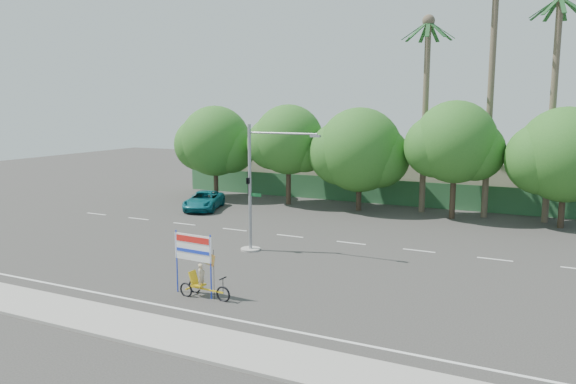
% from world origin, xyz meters
% --- Properties ---
extents(ground, '(120.00, 120.00, 0.00)m').
position_xyz_m(ground, '(0.00, 0.00, 0.00)').
color(ground, '#33302D').
rests_on(ground, ground).
extents(sidewalk_near, '(50.00, 2.40, 0.12)m').
position_xyz_m(sidewalk_near, '(0.00, -7.50, 0.06)').
color(sidewalk_near, gray).
rests_on(sidewalk_near, ground).
extents(fence, '(38.00, 0.08, 2.00)m').
position_xyz_m(fence, '(0.00, 21.50, 1.00)').
color(fence, '#336B3D').
rests_on(fence, ground).
extents(building_left, '(12.00, 8.00, 4.00)m').
position_xyz_m(building_left, '(-10.00, 26.00, 2.00)').
color(building_left, beige).
rests_on(building_left, ground).
extents(building_right, '(14.00, 8.00, 3.60)m').
position_xyz_m(building_right, '(8.00, 26.00, 1.80)').
color(building_right, beige).
rests_on(building_right, ground).
extents(tree_far_left, '(7.14, 6.00, 7.96)m').
position_xyz_m(tree_far_left, '(-14.05, 18.00, 4.76)').
color(tree_far_left, '#473828').
rests_on(tree_far_left, ground).
extents(tree_left, '(6.66, 5.60, 8.07)m').
position_xyz_m(tree_left, '(-7.05, 18.00, 5.06)').
color(tree_left, '#473828').
rests_on(tree_left, ground).
extents(tree_center, '(7.62, 6.40, 7.85)m').
position_xyz_m(tree_center, '(-1.05, 18.00, 4.47)').
color(tree_center, '#473828').
rests_on(tree_center, ground).
extents(tree_right, '(6.90, 5.80, 8.36)m').
position_xyz_m(tree_right, '(5.95, 18.00, 5.24)').
color(tree_right, '#473828').
rests_on(tree_right, ground).
extents(tree_far_right, '(7.38, 6.20, 7.94)m').
position_xyz_m(tree_far_right, '(12.95, 18.00, 4.64)').
color(tree_far_right, '#473828').
rests_on(tree_far_right, ground).
extents(palm_tall, '(3.73, 3.79, 17.45)m').
position_xyz_m(palm_tall, '(8.00, 19.50, 10.46)').
color(palm_tall, '#70604C').
rests_on(palm_tall, ground).
extents(palm_mid, '(3.73, 3.79, 15.45)m').
position_xyz_m(palm_mid, '(12.00, 19.50, 9.40)').
color(palm_mid, '#70604C').
rests_on(palm_mid, ground).
extents(palm_short, '(3.73, 3.79, 14.45)m').
position_xyz_m(palm_short, '(3.50, 19.50, 8.86)').
color(palm_short, '#70604C').
rests_on(palm_short, ground).
extents(traffic_signal, '(4.72, 1.10, 7.00)m').
position_xyz_m(traffic_signal, '(-2.20, 3.98, 2.92)').
color(traffic_signal, gray).
rests_on(traffic_signal, ground).
extents(trike_billboard, '(2.84, 0.68, 2.79)m').
position_xyz_m(trike_billboard, '(-0.63, -3.60, 1.12)').
color(trike_billboard, black).
rests_on(trike_billboard, ground).
extents(pickup_truck, '(3.84, 5.52, 1.40)m').
position_xyz_m(pickup_truck, '(-11.86, 13.04, 0.70)').
color(pickup_truck, '#106570').
rests_on(pickup_truck, ground).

